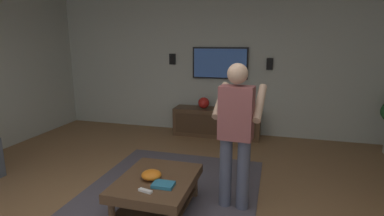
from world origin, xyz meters
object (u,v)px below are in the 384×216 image
at_px(wall_speaker_left, 270,64).
at_px(coffee_table, 157,187).
at_px(vase_round, 204,103).
at_px(person_standing, 236,128).
at_px(tv, 220,63).
at_px(media_console, 217,122).
at_px(book, 163,185).
at_px(bowl, 151,175).
at_px(wall_speaker_right, 172,59).
at_px(remote_white, 145,191).

bearing_deg(wall_speaker_left, coffee_table, 160.99).
bearing_deg(vase_round, person_standing, -159.17).
relative_size(tv, wall_speaker_left, 5.03).
bearing_deg(media_console, book, 0.51).
distance_m(tv, book, 3.42).
height_order(bowl, vase_round, vase_round).
relative_size(coffee_table, person_standing, 0.61).
relative_size(wall_speaker_left, wall_speaker_right, 1.00).
relative_size(bowl, wall_speaker_left, 0.98).
distance_m(bowl, vase_round, 2.90).
height_order(remote_white, wall_speaker_right, wall_speaker_right).
bearing_deg(coffee_table, person_standing, -67.90).
bearing_deg(remote_white, wall_speaker_right, -62.08).
xyz_separation_m(person_standing, bowl, (-0.37, 0.85, -0.48)).
height_order(bowl, book, bowl).
height_order(media_console, book, media_console).
distance_m(tv, bowl, 3.29).
bearing_deg(media_console, wall_speaker_left, 104.86).
xyz_separation_m(coffee_table, tv, (3.10, -0.11, 1.13)).
distance_m(media_console, wall_speaker_right, 1.59).
distance_m(wall_speaker_left, wall_speaker_right, 1.96).
height_order(media_console, bowl, media_console).
distance_m(coffee_table, person_standing, 1.08).
bearing_deg(wall_speaker_right, tv, -90.75).
relative_size(coffee_table, book, 4.55).
bearing_deg(wall_speaker_right, media_console, -104.26).
distance_m(person_standing, bowl, 1.05).
relative_size(book, vase_round, 1.00).
relative_size(tv, remote_white, 7.38).
distance_m(book, wall_speaker_left, 3.55).
xyz_separation_m(book, wall_speaker_right, (3.28, 1.03, 1.07)).
bearing_deg(media_console, bowl, -3.09).
bearing_deg(media_console, vase_round, -88.69).
distance_m(person_standing, vase_round, 2.71).
relative_size(coffee_table, vase_round, 4.55).
bearing_deg(tv, book, 0.47).
bearing_deg(book, wall_speaker_left, -106.78).
distance_m(media_console, person_standing, 2.70).
bearing_deg(wall_speaker_right, wall_speaker_left, -90.00).
bearing_deg(media_console, tv, 180.00).
bearing_deg(wall_speaker_right, coffee_table, -164.14).
bearing_deg(bowl, wall_speaker_right, 14.95).
distance_m(media_console, vase_round, 0.47).
height_order(tv, bowl, tv).
bearing_deg(remote_white, media_console, -78.55).
xyz_separation_m(bowl, book, (-0.12, -0.18, -0.03)).
height_order(book, wall_speaker_left, wall_speaker_left).
relative_size(coffee_table, remote_white, 6.67).
bearing_deg(person_standing, book, 131.27).
height_order(coffee_table, wall_speaker_right, wall_speaker_right).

